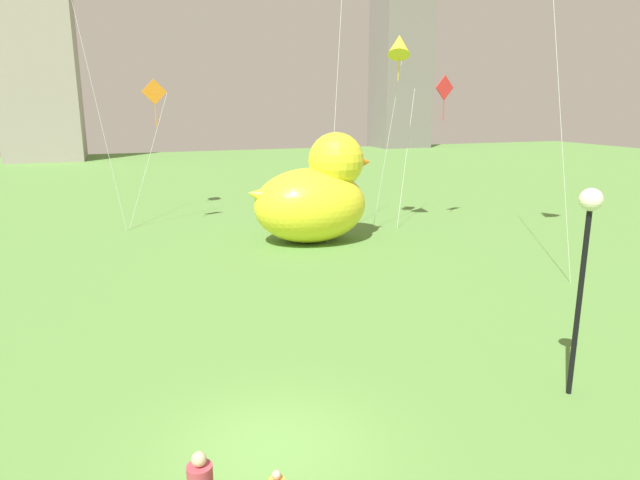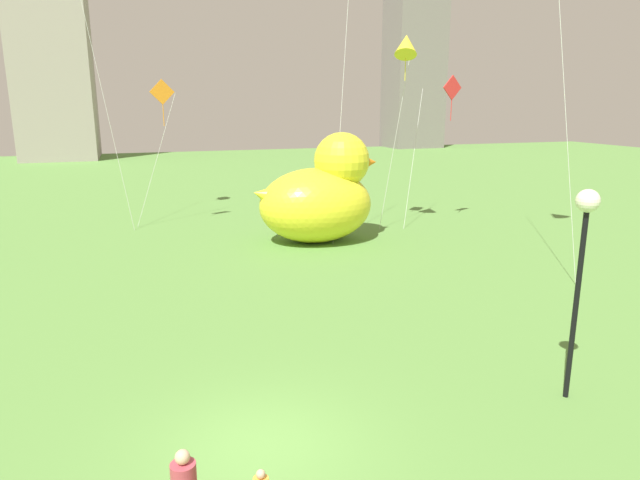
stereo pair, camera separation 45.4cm
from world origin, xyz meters
TOP-DOWN VIEW (x-y plane):
  - ground_plane at (0.00, 0.00)m, footprint 140.00×140.00m
  - giant_inflatable_duck at (6.40, 15.72)m, footprint 6.31×4.05m
  - lamppost at (7.09, -0.25)m, footprint 0.50×0.50m
  - city_skyline at (-5.05, 67.91)m, footprint 74.21×16.65m
  - kite_red at (14.13, 17.31)m, footprint 3.33×3.00m
  - kite_orange at (-0.36, 21.11)m, footprint 2.51×1.85m
  - kite_yellow at (11.14, 16.63)m, footprint 1.69×1.84m

SIDE VIEW (x-z plane):
  - ground_plane at x=0.00m, z-range 0.00..0.00m
  - giant_inflatable_duck at x=6.40m, z-range -0.39..4.84m
  - lamppost at x=7.09m, z-range 1.37..6.20m
  - kite_orange at x=-0.36m, z-range 2.99..10.73m
  - kite_red at x=14.13m, z-range 3.08..11.07m
  - kite_yellow at x=11.14m, z-range 4.28..14.36m
  - city_skyline at x=-5.05m, z-range -2.09..36.84m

